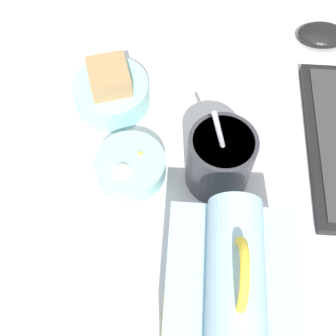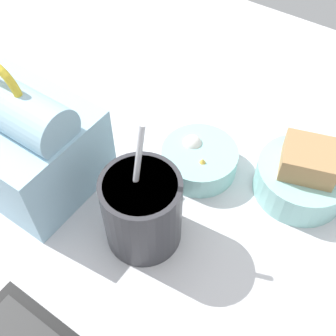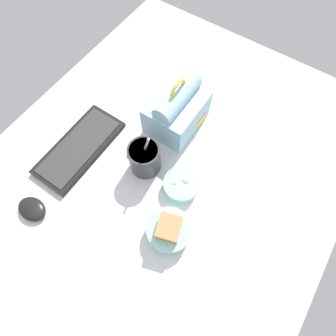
# 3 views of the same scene
# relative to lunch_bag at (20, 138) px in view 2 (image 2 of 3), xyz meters

# --- Properties ---
(desk_surface) EXTENTS (1.40, 1.10, 0.02)m
(desk_surface) POSITION_rel_lunch_bag_xyz_m (-0.18, -0.07, -0.08)
(desk_surface) COLOR silver
(desk_surface) RESTS_ON ground
(lunch_bag) EXTENTS (0.20, 0.16, 0.21)m
(lunch_bag) POSITION_rel_lunch_bag_xyz_m (0.00, 0.00, 0.00)
(lunch_bag) COLOR #9EC6DB
(lunch_bag) RESTS_ON desk_surface
(soup_cup) EXTENTS (0.10, 0.10, 0.18)m
(soup_cup) POSITION_rel_lunch_bag_xyz_m (-0.20, -0.01, -0.02)
(soup_cup) COLOR #333338
(soup_cup) RESTS_ON desk_surface
(bento_bowl_sandwich) EXTENTS (0.13, 0.13, 0.09)m
(bento_bowl_sandwich) POSITION_rel_lunch_bag_xyz_m (-0.34, -0.19, -0.04)
(bento_bowl_sandwich) COLOR #93D1CC
(bento_bowl_sandwich) RESTS_ON desk_surface
(bento_bowl_snacks) EXTENTS (0.11, 0.11, 0.05)m
(bento_bowl_snacks) POSITION_rel_lunch_bag_xyz_m (-0.20, -0.15, -0.05)
(bento_bowl_snacks) COLOR #93D1CC
(bento_bowl_snacks) RESTS_ON desk_surface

